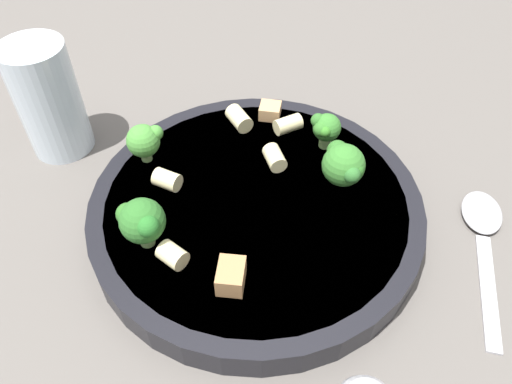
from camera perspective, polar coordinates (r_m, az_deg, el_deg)
The scene contains 15 objects.
ground_plane at distance 0.46m, azimuth -0.00°, elevation -3.29°, with size 2.00×2.00×0.00m, color #5B5651.
pasta_bowl at distance 0.44m, azimuth -0.00°, elevation -1.89°, with size 0.29×0.29×0.03m.
broccoli_floret_0 at distance 0.39m, azimuth -12.94°, elevation -3.29°, with size 0.04×0.04×0.05m.
broccoli_floret_1 at distance 0.44m, azimuth 10.02°, elevation 3.11°, with size 0.05×0.04×0.04m.
broccoli_floret_2 at distance 0.47m, azimuth -12.63°, elevation 5.78°, with size 0.03×0.03×0.04m.
broccoli_floret_3 at distance 0.47m, azimuth 7.92°, elevation 7.24°, with size 0.03×0.03×0.04m.
rigatoni_0 at distance 0.45m, azimuth -10.12°, elevation 1.39°, with size 0.02×0.02×0.02m, color beige.
rigatoni_1 at distance 0.39m, azimuth -9.52°, elevation -7.14°, with size 0.02×0.02×0.02m, color beige.
rigatoni_2 at distance 0.50m, azimuth -1.95°, elevation 8.39°, with size 0.02×0.02×0.03m, color beige.
rigatoni_3 at distance 0.46m, azimuth 2.14°, elevation 3.94°, with size 0.02×0.02×0.02m, color beige.
rigatoni_4 at distance 0.50m, azimuth 3.68°, elevation 7.72°, with size 0.02×0.02×0.03m, color beige.
chicken_chunk_0 at distance 0.52m, azimuth 1.62°, elevation 9.26°, with size 0.02×0.02×0.01m, color tan.
chicken_chunk_1 at distance 0.38m, azimuth -2.87°, elevation -9.56°, with size 0.03×0.02×0.02m, color #A87A4C.
drinking_glass at distance 0.54m, azimuth -22.38°, elevation 9.01°, with size 0.06×0.06×0.12m.
spoon at distance 0.49m, azimuth 24.54°, elevation -4.03°, with size 0.13×0.14×0.01m.
Camera 1 is at (-0.24, 0.17, 0.35)m, focal length 35.00 mm.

